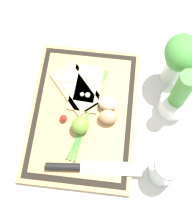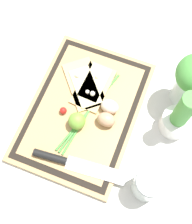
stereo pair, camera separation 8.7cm
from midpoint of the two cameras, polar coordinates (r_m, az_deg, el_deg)
ground_plane at (r=0.99m, az=0.28°, el=-0.26°), size 6.00×6.00×0.00m
cutting_board at (r=0.98m, az=0.28°, el=-0.06°), size 0.47×0.33×0.02m
pizza_slice_near at (r=1.00m, az=0.31°, el=4.79°), size 0.20×0.19×0.02m
pizza_slice_far at (r=1.00m, az=2.01°, el=4.57°), size 0.17×0.10×0.02m
knife at (r=0.91m, az=-3.16°, el=-9.26°), size 0.06×0.28×0.02m
egg_brown at (r=0.94m, az=4.54°, el=-1.71°), size 0.04×0.06×0.04m
egg_pink at (r=0.95m, az=5.15°, el=0.69°), size 0.04×0.06×0.04m
lime at (r=0.93m, az=-0.59°, el=-2.06°), size 0.05×0.05×0.05m
cherry_tomato_red at (r=0.96m, az=-3.44°, el=-0.05°), size 0.02×0.02×0.02m
scallion_bunch at (r=0.96m, az=1.20°, el=-0.25°), size 0.31×0.10×0.01m
herb_pot at (r=0.94m, az=17.49°, el=-1.37°), size 0.09×0.09×0.21m
sauce_jar at (r=0.90m, az=12.23°, el=-13.28°), size 0.08×0.08×0.11m
herb_glass at (r=0.95m, az=19.44°, el=5.41°), size 0.12×0.10×0.20m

